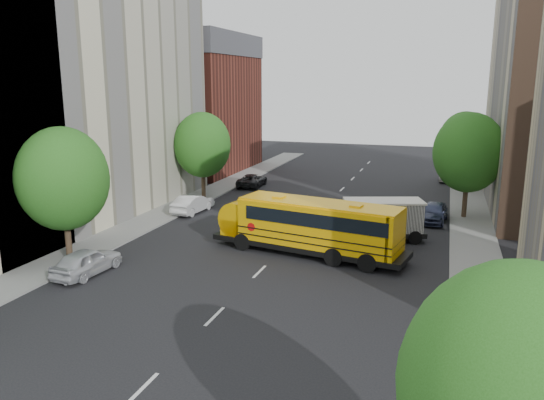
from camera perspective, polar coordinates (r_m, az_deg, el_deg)
The scene contains 18 objects.
ground at distance 31.41m, azimuth -0.13°, elevation -6.52°, with size 120.00×120.00×0.00m, color black.
sidewalk_left at distance 40.49m, azimuth -13.47°, elevation -2.35°, with size 3.00×80.00×0.12m, color slate.
sidewalk_right at distance 34.76m, azimuth 21.02°, elevation -5.37°, with size 3.00×80.00×0.12m, color slate.
lane_markings at distance 40.61m, azimuth 4.33°, elevation -2.07°, with size 0.15×64.00×0.01m, color silver.
building_left_cream at distance 43.75m, azimuth -20.88°, elevation 11.46°, with size 10.00×26.00×20.00m, color beige.
building_left_redbrick at distance 62.57m, azimuth -7.79°, elevation 9.09°, with size 10.00×15.00×13.00m, color maroon.
street_tree_1 at distance 32.04m, azimuth -21.57°, elevation 2.12°, with size 5.12×5.12×7.90m.
street_tree_2 at distance 47.12m, azimuth -7.51°, elevation 5.89°, with size 4.99×4.99×7.71m.
street_tree_3 at distance 11.84m, azimuth 24.88°, elevation -18.48°, with size 4.61×4.61×7.11m.
street_tree_4 at distance 42.49m, azimuth 20.41°, elevation 4.80°, with size 5.25×5.25×8.10m.
street_tree_5 at distance 54.45m, azimuth 20.01°, elevation 6.02°, with size 4.86×4.86×7.51m.
school_bus at distance 32.07m, azimuth 3.74°, elevation -2.56°, with size 12.44×4.93×3.43m.
safari_truck at distance 35.62m, azimuth 11.17°, elevation -2.02°, with size 6.70×4.11×2.71m.
parked_car_0 at distance 30.73m, azimuth -19.28°, elevation -6.24°, with size 1.75×4.35×1.48m, color #B6B8BE.
parked_car_1 at distance 42.84m, azimuth -8.52°, elevation -0.38°, with size 1.55×4.46×1.47m, color silver.
parked_car_2 at distance 52.85m, azimuth -2.15°, elevation 2.14°, with size 2.12×4.60×1.28m, color black.
parked_car_4 at distance 41.36m, azimuth 17.02°, elevation -1.28°, with size 1.74×4.33×1.48m, color #2D344F.
parked_car_5 at distance 58.76m, azimuth 18.27°, elevation 2.60°, with size 1.41×4.04×1.33m, color #9D9D98.
Camera 1 is at (9.37, -28.13, 10.36)m, focal length 35.00 mm.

